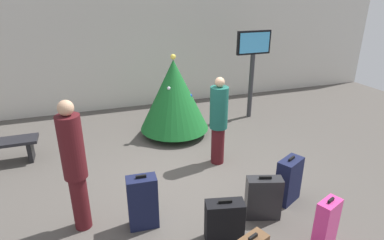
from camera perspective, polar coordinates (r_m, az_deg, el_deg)
name	(u,v)px	position (r m, az deg, el deg)	size (l,w,h in m)	color
ground_plane	(195,185)	(5.70, 0.60, -11.52)	(16.00, 16.00, 0.00)	#514C47
back_wall	(140,51)	(9.35, -9.22, 12.09)	(16.00, 0.20, 3.17)	beige
holiday_tree	(174,95)	(7.26, -3.25, 4.49)	(1.59, 1.59, 1.90)	#4C3319
flight_info_kiosk	(253,58)	(8.36, 10.84, 10.89)	(0.93, 0.12, 2.26)	#333338
waiting_bench	(0,147)	(7.20, -31.14, -4.22)	(1.37, 0.44, 0.48)	black
traveller_0	(219,120)	(6.01, 4.77, 0.09)	(0.45, 0.45, 1.73)	#4C1419
traveller_1	(74,164)	(4.54, -20.31, -7.39)	(0.43, 0.43, 1.92)	#4C1419
suitcase_1	(326,225)	(4.65, 22.89, -16.89)	(0.38, 0.29, 0.76)	#E5388C
suitcase_2	(224,221)	(4.48, 5.81, -17.60)	(0.55, 0.35, 0.64)	black
suitcase_3	(289,180)	(5.35, 16.93, -10.31)	(0.50, 0.41, 0.78)	#141938
suitcase_4	(143,202)	(4.67, -8.82, -14.34)	(0.43, 0.27, 0.84)	#141938
suitcase_5	(263,198)	(4.93, 12.65, -13.45)	(0.55, 0.36, 0.70)	#232326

